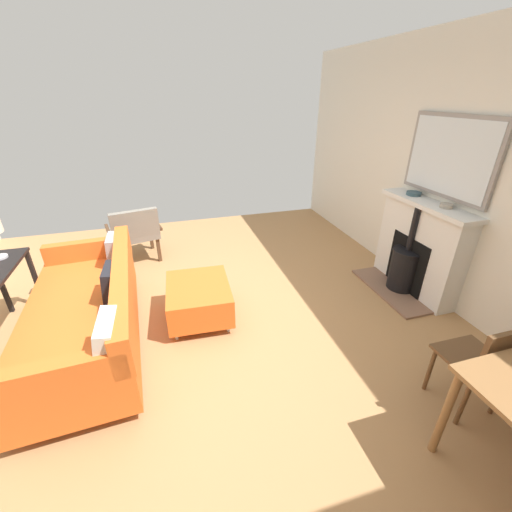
{
  "coord_description": "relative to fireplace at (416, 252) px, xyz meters",
  "views": [
    {
      "loc": [
        0.12,
        2.8,
        2.15
      ],
      "look_at": [
        -0.63,
        0.23,
        0.8
      ],
      "focal_mm": 22.78,
      "sensor_mm": 36.0,
      "label": 1
    }
  ],
  "objects": [
    {
      "name": "sofa",
      "position": [
        3.53,
        -0.01,
        -0.15
      ],
      "size": [
        1.04,
        2.12,
        0.8
      ],
      "color": "#B2B2B7",
      "rests_on": "ground"
    },
    {
      "name": "ground_plane",
      "position": [
        2.61,
        -0.07,
        -0.5
      ],
      "size": [
        5.66,
        6.11,
        0.01
      ],
      "primitive_type": "cube",
      "color": "#A87A4C"
    },
    {
      "name": "fireplace",
      "position": [
        0.0,
        0.0,
        0.0
      ],
      "size": [
        0.6,
        1.21,
        1.09
      ],
      "color": "brown",
      "rests_on": "ground"
    },
    {
      "name": "armchair_accent",
      "position": [
        3.17,
        -1.68,
        -0.03
      ],
      "size": [
        0.78,
        0.7,
        0.8
      ],
      "color": "#4C3321",
      "rests_on": "ground"
    },
    {
      "name": "mantel_bowl_near",
      "position": [
        -0.04,
        -0.27,
        0.62
      ],
      "size": [
        0.16,
        0.16,
        0.04
      ],
      "color": "#334C56",
      "rests_on": "fireplace"
    },
    {
      "name": "mirror_over_mantel",
      "position": [
        -0.13,
        0.0,
        1.07
      ],
      "size": [
        0.04,
        1.11,
        0.82
      ],
      "color": "gray"
    },
    {
      "name": "wall_left",
      "position": [
        -0.22,
        -0.07,
        0.89
      ],
      "size": [
        0.12,
        6.11,
        2.77
      ],
      "primitive_type": "cube",
      "color": "silver",
      "rests_on": "ground"
    },
    {
      "name": "ottoman",
      "position": [
        2.52,
        -0.13,
        -0.25
      ],
      "size": [
        0.67,
        0.79,
        0.4
      ],
      "color": "#B2B2B7",
      "rests_on": "ground"
    },
    {
      "name": "mantel_bowl_far",
      "position": [
        -0.04,
        0.21,
        0.62
      ],
      "size": [
        0.13,
        0.13,
        0.04
      ],
      "color": "#9E9384",
      "rests_on": "fireplace"
    },
    {
      "name": "dining_chair_near_fireplace",
      "position": [
        0.75,
        1.56,
        -0.0
      ],
      "size": [
        0.4,
        0.4,
        0.81
      ],
      "color": "brown",
      "rests_on": "ground"
    }
  ]
}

